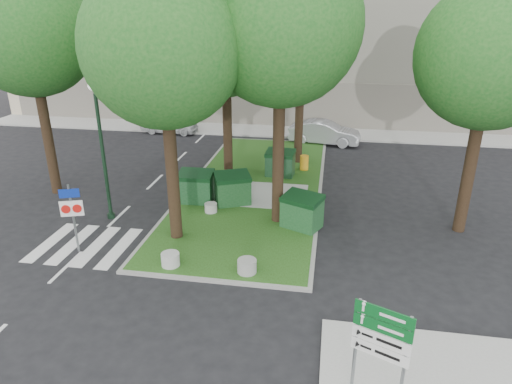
% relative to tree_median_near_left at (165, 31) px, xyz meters
% --- Properties ---
extents(ground, '(120.00, 120.00, 0.00)m').
position_rel_tree_median_near_left_xyz_m(ground, '(1.41, -2.56, -7.32)').
color(ground, black).
rests_on(ground, ground).
extents(median_island, '(6.00, 16.00, 0.12)m').
position_rel_tree_median_near_left_xyz_m(median_island, '(1.91, 5.44, -7.26)').
color(median_island, '#224313').
rests_on(median_island, ground).
extents(median_kerb, '(6.30, 16.30, 0.10)m').
position_rel_tree_median_near_left_xyz_m(median_kerb, '(1.91, 5.44, -7.27)').
color(median_kerb, gray).
rests_on(median_kerb, ground).
extents(building_sidewalk, '(42.00, 3.00, 0.12)m').
position_rel_tree_median_near_left_xyz_m(building_sidewalk, '(1.41, 15.94, -7.26)').
color(building_sidewalk, '#999993').
rests_on(building_sidewalk, ground).
extents(zebra_crossing, '(5.00, 3.00, 0.01)m').
position_rel_tree_median_near_left_xyz_m(zebra_crossing, '(-2.34, -1.06, -7.31)').
color(zebra_crossing, silver).
rests_on(zebra_crossing, ground).
extents(apartment_building, '(41.00, 12.00, 16.00)m').
position_rel_tree_median_near_left_xyz_m(apartment_building, '(1.41, 23.44, 0.68)').
color(apartment_building, '#C0AF90').
rests_on(apartment_building, ground).
extents(tree_median_near_left, '(5.20, 5.20, 10.53)m').
position_rel_tree_median_near_left_xyz_m(tree_median_near_left, '(0.00, 0.00, 0.00)').
color(tree_median_near_left, black).
rests_on(tree_median_near_left, ground).
extents(tree_median_near_right, '(5.60, 5.60, 11.46)m').
position_rel_tree_median_near_left_xyz_m(tree_median_near_right, '(3.50, 2.00, 0.67)').
color(tree_median_near_right, black).
rests_on(tree_median_near_right, ground).
extents(tree_median_mid, '(4.80, 4.80, 9.99)m').
position_rel_tree_median_near_left_xyz_m(tree_median_mid, '(0.50, 6.50, -0.34)').
color(tree_median_mid, black).
rests_on(tree_median_mid, ground).
extents(tree_median_far, '(5.80, 5.80, 11.93)m').
position_rel_tree_median_near_left_xyz_m(tree_median_far, '(3.70, 9.50, 1.00)').
color(tree_median_far, black).
rests_on(tree_median_far, ground).
extents(tree_street_left, '(5.40, 5.40, 11.00)m').
position_rel_tree_median_near_left_xyz_m(tree_street_left, '(-7.00, 3.50, 0.33)').
color(tree_street_left, black).
rests_on(tree_street_left, ground).
extents(tree_street_right, '(5.00, 5.00, 10.06)m').
position_rel_tree_median_near_left_xyz_m(tree_street_right, '(10.50, 2.50, -0.33)').
color(tree_street_right, black).
rests_on(tree_street_right, ground).
extents(dumpster_a, '(1.52, 1.08, 1.38)m').
position_rel_tree_median_near_left_xyz_m(dumpster_a, '(-0.29, 3.24, -6.53)').
color(dumpster_a, '#103B19').
rests_on(dumpster_a, median_island).
extents(dumpster_b, '(1.77, 1.54, 1.38)m').
position_rel_tree_median_near_left_xyz_m(dumpster_b, '(1.31, 3.30, -6.54)').
color(dumpster_b, '#113C17').
rests_on(dumpster_b, median_island).
extents(dumpster_c, '(1.49, 1.11, 1.32)m').
position_rel_tree_median_near_left_xyz_m(dumpster_c, '(2.91, 7.12, -6.57)').
color(dumpster_c, black).
rests_on(dumpster_c, median_island).
extents(dumpster_d, '(1.75, 1.53, 1.35)m').
position_rel_tree_median_near_left_xyz_m(dumpster_d, '(4.41, 1.48, -6.55)').
color(dumpster_d, '#15441D').
rests_on(dumpster_d, median_island).
extents(bollard_left, '(0.61, 0.61, 0.43)m').
position_rel_tree_median_near_left_xyz_m(bollard_left, '(0.38, -2.06, -6.98)').
color(bollard_left, '#ACACA6').
rests_on(bollard_left, median_island).
extents(bollard_right, '(0.62, 0.62, 0.44)m').
position_rel_tree_median_near_left_xyz_m(bollard_right, '(2.94, -2.06, -6.98)').
color(bollard_right, gray).
rests_on(bollard_right, median_island).
extents(bollard_mid, '(0.52, 0.52, 0.37)m').
position_rel_tree_median_near_left_xyz_m(bollard_mid, '(0.61, 2.24, -7.01)').
color(bollard_mid, '#A09F9A').
rests_on(bollard_mid, median_island).
extents(litter_bin, '(0.43, 0.43, 0.76)m').
position_rel_tree_median_near_left_xyz_m(litter_bin, '(4.05, 8.15, -6.82)').
color(litter_bin, orange).
rests_on(litter_bin, median_island).
extents(street_lamp, '(0.44, 0.44, 5.58)m').
position_rel_tree_median_near_left_xyz_m(street_lamp, '(-3.33, 1.24, -3.81)').
color(street_lamp, black).
rests_on(street_lamp, ground).
extents(traffic_sign_pole, '(0.73, 0.29, 2.54)m').
position_rel_tree_median_near_left_xyz_m(traffic_sign_pole, '(-3.21, -1.53, -5.69)').
color(traffic_sign_pole, slate).
rests_on(traffic_sign_pole, ground).
extents(directional_sign, '(1.13, 0.52, 2.44)m').
position_rel_tree_median_near_left_xyz_m(directional_sign, '(6.59, -6.68, -5.58)').
color(directional_sign, slate).
rests_on(directional_sign, sidewalk_corner).
extents(car_white, '(3.89, 1.68, 1.31)m').
position_rel_tree_median_near_left_xyz_m(car_white, '(-5.51, 14.54, -6.66)').
color(car_white, silver).
rests_on(car_white, ground).
extents(car_silver, '(4.55, 2.12, 1.44)m').
position_rel_tree_median_near_left_xyz_m(car_silver, '(4.91, 13.62, -6.59)').
color(car_silver, '#9C9EA3').
rests_on(car_silver, ground).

